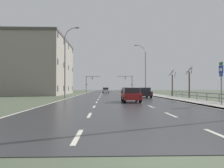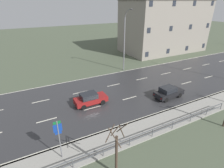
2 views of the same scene
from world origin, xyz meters
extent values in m
cube|color=#4C5642|center=(0.00, 48.00, -0.06)|extent=(160.00, 160.00, 0.12)
cube|color=#303033|center=(0.00, 60.00, 0.01)|extent=(14.00, 120.00, 0.02)
cube|color=beige|center=(-2.33, 2.00, 0.02)|extent=(0.16, 2.20, 0.01)
cube|color=beige|center=(-2.33, 7.40, 0.02)|extent=(0.16, 2.20, 0.01)
cube|color=beige|center=(-2.33, 12.80, 0.02)|extent=(0.16, 2.20, 0.01)
cube|color=beige|center=(-2.33, 18.20, 0.02)|extent=(0.16, 2.20, 0.01)
cube|color=beige|center=(-2.33, 23.60, 0.02)|extent=(0.16, 2.20, 0.01)
cube|color=beige|center=(-2.33, 29.00, 0.02)|extent=(0.16, 2.20, 0.01)
cube|color=beige|center=(-2.33, 34.40, 0.02)|extent=(0.16, 2.20, 0.01)
cube|color=beige|center=(-2.33, 39.80, 0.02)|extent=(0.16, 2.20, 0.01)
cube|color=beige|center=(-2.33, 45.20, 0.02)|extent=(0.16, 2.20, 0.01)
cube|color=beige|center=(-2.33, 50.60, 0.02)|extent=(0.16, 2.20, 0.01)
cube|color=beige|center=(-2.33, 56.00, 0.02)|extent=(0.16, 2.20, 0.01)
cube|color=beige|center=(-2.33, 61.40, 0.02)|extent=(0.16, 2.20, 0.01)
cube|color=beige|center=(-2.33, 66.80, 0.02)|extent=(0.16, 2.20, 0.01)
cube|color=beige|center=(-2.33, 72.20, 0.02)|extent=(0.16, 2.20, 0.01)
cube|color=beige|center=(-2.33, 77.60, 0.02)|extent=(0.16, 2.20, 0.01)
cube|color=beige|center=(-2.33, 83.00, 0.02)|extent=(0.16, 2.20, 0.01)
cube|color=beige|center=(-2.33, 88.40, 0.02)|extent=(0.16, 2.20, 0.01)
cube|color=beige|center=(-2.33, 93.80, 0.02)|extent=(0.16, 2.20, 0.01)
cube|color=beige|center=(-2.33, 99.20, 0.02)|extent=(0.16, 2.20, 0.01)
cube|color=beige|center=(-2.33, 104.60, 0.02)|extent=(0.16, 2.20, 0.01)
cube|color=beige|center=(-2.33, 110.00, 0.02)|extent=(0.16, 2.20, 0.01)
cube|color=beige|center=(-2.33, 115.40, 0.02)|extent=(0.16, 2.20, 0.01)
cube|color=beige|center=(2.33, 2.00, 0.02)|extent=(0.16, 2.20, 0.01)
cube|color=beige|center=(2.33, 7.40, 0.02)|extent=(0.16, 2.20, 0.01)
cube|color=beige|center=(2.33, 12.80, 0.02)|extent=(0.16, 2.20, 0.01)
cube|color=beige|center=(2.33, 18.20, 0.02)|extent=(0.16, 2.20, 0.01)
cube|color=beige|center=(2.33, 23.60, 0.02)|extent=(0.16, 2.20, 0.01)
cube|color=beige|center=(2.33, 29.00, 0.02)|extent=(0.16, 2.20, 0.01)
cube|color=beige|center=(2.33, 34.40, 0.02)|extent=(0.16, 2.20, 0.01)
cube|color=beige|center=(2.33, 39.80, 0.02)|extent=(0.16, 2.20, 0.01)
cube|color=beige|center=(2.33, 45.20, 0.02)|extent=(0.16, 2.20, 0.01)
cube|color=beige|center=(2.33, 50.60, 0.02)|extent=(0.16, 2.20, 0.01)
cube|color=beige|center=(2.33, 56.00, 0.02)|extent=(0.16, 2.20, 0.01)
cube|color=beige|center=(2.33, 61.40, 0.02)|extent=(0.16, 2.20, 0.01)
cube|color=beige|center=(2.33, 66.80, 0.02)|extent=(0.16, 2.20, 0.01)
cube|color=beige|center=(2.33, 72.20, 0.02)|extent=(0.16, 2.20, 0.01)
cube|color=beige|center=(2.33, 77.60, 0.02)|extent=(0.16, 2.20, 0.01)
cube|color=beige|center=(2.33, 83.00, 0.02)|extent=(0.16, 2.20, 0.01)
cube|color=beige|center=(2.33, 88.40, 0.02)|extent=(0.16, 2.20, 0.01)
cube|color=beige|center=(2.33, 93.80, 0.02)|extent=(0.16, 2.20, 0.01)
cube|color=beige|center=(2.33, 99.20, 0.02)|extent=(0.16, 2.20, 0.01)
cube|color=beige|center=(2.33, 104.60, 0.02)|extent=(0.16, 2.20, 0.01)
cube|color=beige|center=(2.33, 110.00, 0.02)|extent=(0.16, 2.20, 0.01)
cube|color=beige|center=(2.33, 115.40, 0.02)|extent=(0.16, 2.20, 0.01)
cube|color=beige|center=(6.85, 60.00, 0.02)|extent=(0.16, 120.00, 0.01)
cube|color=beige|center=(-6.85, 60.00, 0.02)|extent=(0.16, 120.00, 0.01)
cube|color=gray|center=(8.50, 60.00, 0.06)|extent=(3.00, 120.00, 0.12)
cube|color=slate|center=(7.08, 60.00, 0.06)|extent=(0.16, 120.00, 0.12)
cube|color=#515459|center=(9.85, 17.47, 0.95)|extent=(0.06, 28.52, 0.08)
cube|color=#515459|center=(9.85, 17.47, 0.55)|extent=(0.06, 28.52, 0.08)
cylinder|color=#515459|center=(9.85, 16.18, 0.50)|extent=(0.07, 0.07, 1.00)
cylinder|color=#515459|center=(9.85, 18.77, 0.50)|extent=(0.07, 0.07, 1.00)
cylinder|color=#515459|center=(9.85, 21.36, 0.50)|extent=(0.07, 0.07, 1.00)
cylinder|color=#515459|center=(9.85, 23.95, 0.50)|extent=(0.07, 0.07, 1.00)
cylinder|color=#515459|center=(9.85, 26.55, 0.50)|extent=(0.07, 0.07, 1.00)
cylinder|color=#515459|center=(9.85, 29.14, 0.50)|extent=(0.07, 0.07, 1.00)
cylinder|color=#515459|center=(9.85, 31.73, 0.50)|extent=(0.07, 0.07, 1.00)
cylinder|color=slate|center=(7.60, 43.16, 4.72)|extent=(0.20, 0.20, 9.44)
cylinder|color=slate|center=(7.39, 43.16, 9.88)|extent=(0.51, 0.11, 0.94)
cylinder|color=slate|center=(6.78, 43.16, 10.61)|extent=(0.87, 0.11, 0.65)
cylinder|color=slate|center=(5.90, 43.16, 10.97)|extent=(0.99, 0.11, 0.28)
cube|color=#333335|center=(5.42, 43.16, 11.01)|extent=(0.56, 0.24, 0.12)
cylinder|color=slate|center=(-7.60, 28.57, 4.73)|extent=(0.20, 0.20, 9.47)
cylinder|color=slate|center=(-7.42, 28.57, 9.85)|extent=(0.45, 0.11, 0.81)
cylinder|color=slate|center=(-6.90, 28.57, 10.46)|extent=(0.75, 0.11, 0.57)
cylinder|color=slate|center=(-6.15, 28.57, 10.78)|extent=(0.84, 0.11, 0.25)
cube|color=#333335|center=(-5.74, 28.57, 10.80)|extent=(0.56, 0.24, 0.12)
cylinder|color=slate|center=(8.40, 13.07, 1.88)|extent=(0.09, 0.09, 3.77)
cube|color=#146633|center=(8.38, 13.07, 3.62)|extent=(0.03, 0.56, 0.24)
cube|color=#143899|center=(8.38, 13.07, 3.12)|extent=(0.03, 0.68, 0.68)
cube|color=white|center=(8.36, 13.07, 3.12)|extent=(0.01, 0.44, 0.22)
cube|color=#143899|center=(8.38, 13.07, 2.65)|extent=(0.03, 0.52, 0.22)
cylinder|color=#38383A|center=(7.90, 69.37, 2.85)|extent=(0.18, 0.18, 5.69)
cylinder|color=#38383A|center=(5.26, 69.37, 5.44)|extent=(5.29, 0.12, 0.12)
cube|color=black|center=(5.52, 69.37, 4.89)|extent=(0.20, 0.28, 0.80)
sphere|color=#2D2D2D|center=(5.52, 69.22, 5.15)|extent=(0.14, 0.14, 0.14)
sphere|color=#2D2D2D|center=(5.52, 69.22, 4.89)|extent=(0.14, 0.14, 0.14)
sphere|color=green|center=(5.52, 69.22, 4.63)|extent=(0.14, 0.14, 0.14)
cube|color=black|center=(7.68, 69.32, 2.60)|extent=(0.18, 0.12, 0.32)
cylinder|color=#38383A|center=(-7.90, 69.97, 2.80)|extent=(0.18, 0.18, 5.60)
cylinder|color=#38383A|center=(-5.59, 69.97, 5.35)|extent=(4.62, 0.12, 0.12)
cube|color=black|center=(-5.82, 69.97, 4.80)|extent=(0.20, 0.28, 0.80)
sphere|color=#2D2D2D|center=(-5.82, 69.82, 5.06)|extent=(0.14, 0.14, 0.14)
sphere|color=#F2AD19|center=(-5.82, 69.82, 4.80)|extent=(0.14, 0.14, 0.14)
sphere|color=#2D2D2D|center=(-5.82, 69.82, 4.54)|extent=(0.14, 0.14, 0.14)
cube|color=black|center=(-7.68, 69.92, 2.60)|extent=(0.18, 0.12, 0.32)
cube|color=maroon|center=(1.34, 18.41, 0.65)|extent=(1.81, 4.12, 0.64)
cube|color=black|center=(1.34, 18.16, 1.27)|extent=(1.58, 2.02, 0.60)
cube|color=slate|center=(1.33, 19.11, 1.25)|extent=(1.40, 0.10, 0.51)
cylinder|color=black|center=(2.13, 19.69, 0.33)|extent=(0.23, 0.66, 0.66)
cylinder|color=black|center=(0.51, 19.68, 0.33)|extent=(0.23, 0.66, 0.66)
cylinder|color=black|center=(2.16, 17.15, 0.33)|extent=(0.23, 0.66, 0.66)
cylinder|color=black|center=(0.54, 17.13, 0.33)|extent=(0.23, 0.66, 0.66)
cube|color=red|center=(0.70, 16.38, 0.65)|extent=(0.16, 0.04, 0.14)
cube|color=red|center=(2.02, 16.39, 0.65)|extent=(0.16, 0.04, 0.14)
cube|color=maroon|center=(4.33, 58.24, 0.65)|extent=(1.82, 4.13, 0.64)
cube|color=black|center=(4.33, 57.99, 1.27)|extent=(1.59, 2.02, 0.60)
cube|color=slate|center=(4.32, 58.94, 1.25)|extent=(1.41, 0.10, 0.51)
cylinder|color=black|center=(5.12, 59.53, 0.33)|extent=(0.23, 0.66, 0.66)
cylinder|color=black|center=(3.50, 59.50, 0.33)|extent=(0.23, 0.66, 0.66)
cylinder|color=black|center=(5.16, 56.98, 0.33)|extent=(0.23, 0.66, 0.66)
cylinder|color=black|center=(3.54, 56.96, 0.33)|extent=(0.23, 0.66, 0.66)
cube|color=red|center=(3.70, 56.20, 0.65)|extent=(0.16, 0.04, 0.14)
cube|color=red|center=(5.02, 56.22, 0.65)|extent=(0.16, 0.04, 0.14)
cube|color=#B7B7BC|center=(-1.20, 58.14, 0.65)|extent=(1.98, 4.19, 0.64)
cube|color=black|center=(-1.22, 57.89, 1.27)|extent=(1.67, 2.08, 0.60)
cube|color=slate|center=(-1.16, 58.84, 1.25)|extent=(1.41, 0.16, 0.51)
cylinder|color=black|center=(-0.32, 59.37, 0.33)|extent=(0.26, 0.67, 0.66)
cylinder|color=black|center=(-1.94, 59.46, 0.33)|extent=(0.26, 0.67, 0.66)
cylinder|color=black|center=(-0.46, 56.83, 0.33)|extent=(0.26, 0.67, 0.66)
cylinder|color=black|center=(-2.08, 56.92, 0.33)|extent=(0.26, 0.67, 0.66)
cube|color=red|center=(-1.97, 56.15, 0.65)|extent=(0.16, 0.05, 0.14)
cube|color=red|center=(-0.65, 56.08, 0.65)|extent=(0.16, 0.05, 0.14)
cube|color=black|center=(4.54, 28.43, 0.65)|extent=(1.97, 4.18, 0.64)
cube|color=black|center=(4.55, 28.18, 1.27)|extent=(1.66, 2.08, 0.60)
cube|color=slate|center=(4.50, 29.13, 1.25)|extent=(1.41, 0.15, 0.51)
cylinder|color=black|center=(5.28, 29.74, 0.33)|extent=(0.25, 0.67, 0.66)
cylinder|color=black|center=(3.67, 29.66, 0.33)|extent=(0.25, 0.67, 0.66)
cylinder|color=black|center=(5.41, 27.21, 0.33)|extent=(0.25, 0.67, 0.66)
cylinder|color=black|center=(3.80, 27.12, 0.33)|extent=(0.25, 0.67, 0.66)
cube|color=red|center=(3.98, 26.37, 0.65)|extent=(0.16, 0.05, 0.14)
cube|color=red|center=(5.30, 26.44, 0.65)|extent=(0.16, 0.05, 0.14)
cube|color=gray|center=(-15.84, 45.19, 6.05)|extent=(11.03, 20.70, 12.11)
cube|color=#4C4742|center=(-15.84, 45.19, 12.36)|extent=(11.25, 21.12, 0.50)
cube|color=#282D38|center=(-10.30, 36.04, 1.40)|extent=(0.04, 0.90, 1.10)
cube|color=#282D38|center=(-10.30, 42.14, 1.40)|extent=(0.04, 0.90, 1.10)
cube|color=#282D38|center=(-10.30, 48.25, 1.40)|extent=(0.04, 0.90, 1.10)
cube|color=#282D38|center=(-10.30, 54.35, 1.40)|extent=(0.04, 0.90, 1.10)
cube|color=#282D38|center=(-10.30, 36.04, 6.45)|extent=(0.04, 0.90, 1.10)
cube|color=#282D38|center=(-10.30, 42.14, 6.45)|extent=(0.04, 0.90, 1.10)
cube|color=#282D38|center=(-10.30, 48.25, 6.45)|extent=(0.04, 0.90, 1.10)
cube|color=#282D38|center=(-10.30, 54.35, 6.45)|extent=(0.04, 0.90, 1.10)
cube|color=#282D38|center=(-10.30, 36.04, 11.51)|extent=(0.04, 0.90, 1.10)
cube|color=#282D38|center=(-10.30, 42.14, 11.51)|extent=(0.04, 0.90, 1.10)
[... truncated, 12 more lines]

